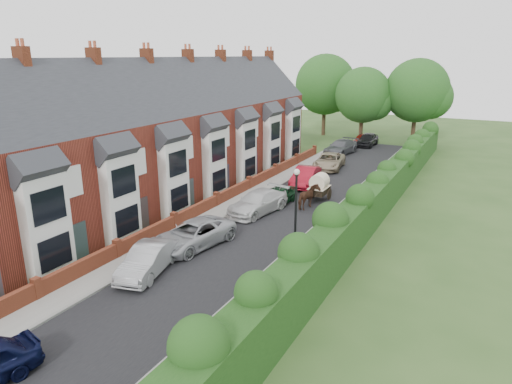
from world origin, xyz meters
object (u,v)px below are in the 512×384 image
(lamppost, at_px, (296,204))
(car_green, at_px, (278,196))
(car_red, at_px, (306,177))
(horse, at_px, (309,197))
(car_beige, at_px, (329,161))
(car_silver_b, at_px, (194,234))
(car_grey, at_px, (341,147))
(car_white, at_px, (258,202))
(horse_cart, at_px, (319,185))
(car_black, at_px, (368,139))
(car_silver_a, at_px, (148,260))

(lamppost, distance_m, car_green, 10.29)
(car_red, xyz_separation_m, horse, (2.45, -5.54, 0.06))
(car_beige, height_order, horse, horse)
(car_silver_b, distance_m, car_grey, 28.69)
(car_silver_b, bearing_deg, car_white, 95.09)
(car_green, relative_size, horse_cart, 1.33)
(car_silver_b, height_order, horse, horse)
(lamppost, relative_size, horse_cart, 1.76)
(car_red, xyz_separation_m, car_black, (0.08, 19.94, -0.01))
(lamppost, xyz_separation_m, car_red, (-5.08, 14.20, -2.50))
(lamppost, bearing_deg, horse_cart, 103.61)
(car_red, bearing_deg, car_beige, 84.46)
(car_beige, distance_m, horse_cart, 10.42)
(car_silver_a, relative_size, car_silver_b, 0.83)
(car_beige, relative_size, horse_cart, 1.81)
(car_green, xyz_separation_m, car_red, (-0.08, 5.60, 0.13))
(car_red, relative_size, horse, 2.38)
(car_silver_b, relative_size, car_red, 1.11)
(lamppost, distance_m, car_silver_b, 6.56)
(lamppost, bearing_deg, car_black, 98.33)
(car_silver_b, height_order, horse_cart, horse_cart)
(car_green, distance_m, horse, 2.38)
(horse, xyz_separation_m, horse_cart, (0.00, 2.19, 0.35))
(car_grey, distance_m, horse, 19.66)
(car_black, bearing_deg, car_grey, -101.68)
(car_green, xyz_separation_m, car_beige, (-0.30, 12.31, 0.08))
(car_beige, bearing_deg, car_green, -96.57)
(car_silver_b, distance_m, car_beige, 21.66)
(car_beige, xyz_separation_m, horse_cart, (2.67, -10.06, 0.47))
(car_green, bearing_deg, car_beige, 94.61)
(car_silver_b, relative_size, car_black, 1.17)
(car_beige, bearing_deg, car_silver_b, -99.83)
(car_silver_b, xyz_separation_m, car_beige, (0.70, 21.65, -0.01))
(car_black, distance_m, horse_cart, 23.41)
(car_grey, xyz_separation_m, car_black, (1.40, 6.19, 0.00))
(car_grey, bearing_deg, horse, -70.86)
(car_grey, height_order, car_black, car_black)
(car_silver_a, height_order, car_grey, car_grey)
(car_silver_b, distance_m, horse_cart, 12.08)
(car_red, bearing_deg, car_black, 82.33)
(car_white, bearing_deg, car_black, 99.02)
(car_beige, bearing_deg, horse_cart, -83.08)
(lamppost, height_order, car_silver_a, lamppost)
(lamppost, bearing_deg, car_silver_a, -142.86)
(car_silver_a, xyz_separation_m, horse, (3.45, 13.26, 0.12))
(car_red, relative_size, horse_cart, 1.65)
(car_grey, bearing_deg, car_red, -76.43)
(car_black, relative_size, horse_cart, 1.57)
(car_white, height_order, car_black, car_black)
(car_silver_a, height_order, car_white, car_white)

